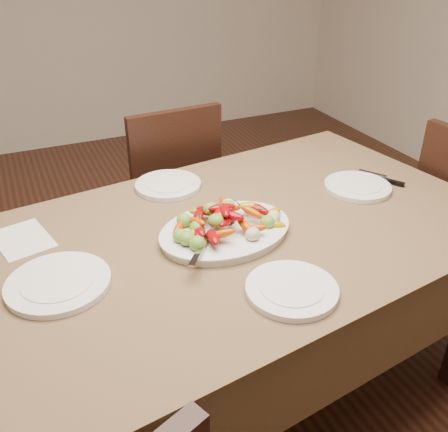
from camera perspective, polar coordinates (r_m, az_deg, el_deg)
floor at (r=2.05m, az=-3.46°, el=-21.47°), size 6.00×6.00×0.00m
dining_table at (r=1.82m, az=-0.00°, el=-12.14°), size 1.96×1.28×0.76m
chair_far at (r=2.46m, az=-6.89°, el=2.55°), size 0.44×0.44×0.95m
serving_platter at (r=1.57m, az=0.16°, el=-1.89°), size 0.46×0.37×0.02m
roasted_vegetables at (r=1.54m, az=0.16°, el=-0.09°), size 0.37×0.28×0.09m
serving_spoon at (r=1.49m, az=-1.17°, el=-2.02°), size 0.26×0.22×0.03m
plate_left at (r=1.43m, az=-18.40°, el=-7.32°), size 0.28×0.28×0.02m
plate_right at (r=1.92m, az=15.00°, el=3.23°), size 0.24×0.24×0.02m
plate_far at (r=1.88m, az=-6.40°, el=3.51°), size 0.25×0.25×0.02m
plate_near at (r=1.35m, az=7.74°, el=-8.35°), size 0.25×0.25×0.02m
menu_card at (r=1.68m, az=-22.02°, el=-2.48°), size 0.19×0.24×0.00m
table_knife at (r=2.02m, az=17.74°, el=4.09°), size 0.12×0.18×0.01m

